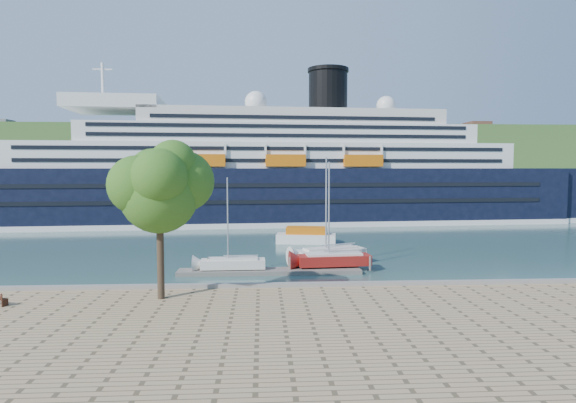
# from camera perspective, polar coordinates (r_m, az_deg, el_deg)

# --- Properties ---
(ground) EXTENTS (400.00, 400.00, 0.00)m
(ground) POSITION_cam_1_polar(r_m,az_deg,el_deg) (36.06, -3.53, -11.57)
(ground) COLOR #2E5251
(ground) RESTS_ON ground
(far_hillside) EXTENTS (400.00, 50.00, 24.00)m
(far_hillside) POSITION_cam_1_polar(r_m,az_deg,el_deg) (179.75, -3.24, 4.73)
(far_hillside) COLOR #2C5421
(far_hillside) RESTS_ON ground
(quay_coping) EXTENTS (220.00, 0.50, 0.30)m
(quay_coping) POSITION_cam_1_polar(r_m,az_deg,el_deg) (35.58, -3.54, -9.87)
(quay_coping) COLOR slate
(quay_coping) RESTS_ON promenade
(cruise_ship) EXTENTS (122.53, 25.95, 27.31)m
(cruise_ship) POSITION_cam_1_polar(r_m,az_deg,el_deg) (85.05, -3.81, 6.67)
(cruise_ship) COLOR black
(cruise_ship) RESTS_ON ground
(promenade_tree) EXTENTS (6.83, 6.83, 11.31)m
(promenade_tree) POSITION_cam_1_polar(r_m,az_deg,el_deg) (32.70, -14.97, -1.43)
(promenade_tree) COLOR #245B17
(promenade_tree) RESTS_ON promenade
(floating_pontoon) EXTENTS (16.80, 2.18, 0.37)m
(floating_pontoon) POSITION_cam_1_polar(r_m,az_deg,el_deg) (44.61, -2.19, -8.28)
(floating_pontoon) COLOR #69655D
(floating_pontoon) RESTS_ON ground
(sailboat_white_near) EXTENTS (6.55, 1.93, 8.42)m
(sailboat_white_near) POSITION_cam_1_polar(r_m,az_deg,el_deg) (44.35, -6.57, -3.10)
(sailboat_white_near) COLOR silver
(sailboat_white_near) RESTS_ON ground
(sailboat_red) EXTENTS (7.71, 2.73, 9.77)m
(sailboat_red) POSITION_cam_1_polar(r_m,az_deg,el_deg) (45.31, 5.51, -2.09)
(sailboat_red) COLOR maroon
(sailboat_red) RESTS_ON ground
(sailboat_white_far) EXTENTS (8.18, 4.75, 10.22)m
(sailboat_white_far) POSITION_cam_1_polar(r_m,az_deg,el_deg) (48.19, 5.11, -1.45)
(sailboat_white_far) COLOR silver
(sailboat_white_far) RESTS_ON ground
(tender_launch) EXTENTS (7.96, 3.81, 2.11)m
(tender_launch) POSITION_cam_1_polar(r_m,az_deg,el_deg) (62.04, 2.16, -3.99)
(tender_launch) COLOR #CF630C
(tender_launch) RESTS_ON ground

